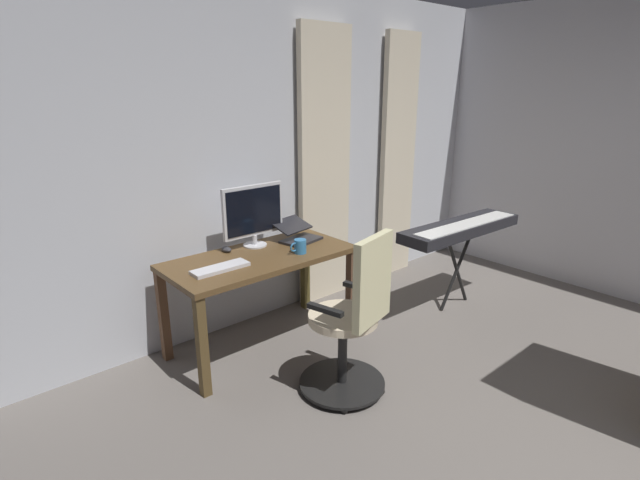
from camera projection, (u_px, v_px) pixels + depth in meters
name	position (u px, v px, depth m)	size (l,w,h in m)	color
back_room_partition	(276.00, 157.00, 3.94)	(5.05, 0.10, 2.66)	silver
curtain_left_panel	(398.00, 160.00, 4.79)	(0.45, 0.06, 2.37)	beige
curtain_right_panel	(325.00, 170.00, 4.18)	(0.55, 0.06, 2.37)	beige
desk	(261.00, 268.00, 3.50)	(1.37, 0.65, 0.72)	brown
office_chair	(353.00, 323.00, 2.97)	(0.56, 0.56, 1.08)	black
computer_monitor	(253.00, 213.00, 3.59)	(0.52, 0.18, 0.47)	silver
computer_keyboard	(220.00, 268.00, 3.19)	(0.39, 0.13, 0.02)	silver
laptop	(298.00, 234.00, 3.79)	(0.36, 0.35, 0.16)	#232328
computer_mouse	(226.00, 249.00, 3.54)	(0.06, 0.10, 0.04)	#333338
mug_coffee	(300.00, 246.00, 3.49)	(0.14, 0.09, 0.10)	teal
piano_keyboard	(461.00, 229.00, 4.12)	(1.29, 0.37, 0.78)	black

